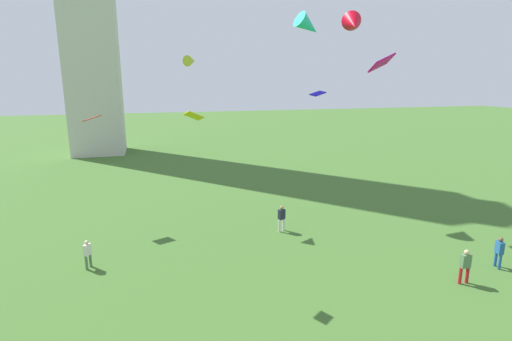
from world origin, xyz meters
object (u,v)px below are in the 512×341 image
object	(u,v)px
person_0	(88,253)
kite_flying_2	(318,93)
person_3	(499,251)
kite_flying_5	(308,26)
kite_flying_7	(92,118)
kite_flying_0	(191,61)
kite_flying_3	(194,116)
person_2	(465,264)
kite_flying_1	(382,63)
kite_flying_4	(353,24)
person_1	(282,217)

from	to	relation	value
person_0	kite_flying_2	size ratio (longest dim) A/B	1.14
person_3	kite_flying_5	xyz separation A→B (m)	(-5.79, 12.53, 12.44)
kite_flying_5	kite_flying_7	bearing A→B (deg)	78.03
kite_flying_0	kite_flying_3	bearing A→B (deg)	119.98
person_2	kite_flying_3	distance (m)	14.73
person_0	person_2	world-z (taller)	person_2
kite_flying_1	kite_flying_7	world-z (taller)	kite_flying_1
kite_flying_7	kite_flying_3	bearing A→B (deg)	87.29
kite_flying_0	kite_flying_2	bearing A→B (deg)	-129.09
kite_flying_2	kite_flying_4	distance (m)	8.00
kite_flying_2	kite_flying_4	size ratio (longest dim) A/B	0.56
person_1	kite_flying_7	world-z (taller)	kite_flying_7
person_2	kite_flying_1	world-z (taller)	kite_flying_1
person_3	kite_flying_1	size ratio (longest dim) A/B	1.19
person_2	kite_flying_1	size ratio (longest dim) A/B	1.23
person_1	kite_flying_4	world-z (taller)	kite_flying_4
kite_flying_3	kite_flying_2	bearing A→B (deg)	29.83
person_2	kite_flying_0	distance (m)	20.13
person_1	kite_flying_2	distance (m)	12.11
kite_flying_1	kite_flying_7	xyz separation A→B (m)	(-16.58, 7.23, -3.39)
person_0	kite_flying_5	size ratio (longest dim) A/B	0.67
person_3	person_2	bearing A→B (deg)	-57.26
kite_flying_1	kite_flying_7	bearing A→B (deg)	-35.60
person_3	kite_flying_0	distance (m)	21.42
person_1	person_3	size ratio (longest dim) A/B	1.01
kite_flying_5	kite_flying_2	bearing A→B (deg)	-48.89
person_2	kite_flying_3	bearing A→B (deg)	-14.95
kite_flying_4	kite_flying_5	bearing A→B (deg)	133.92
kite_flying_1	kite_flying_3	bearing A→B (deg)	-0.96
person_0	kite_flying_1	distance (m)	19.16
person_0	kite_flying_1	xyz separation A→B (m)	(16.52, -0.18, 9.70)
kite_flying_1	kite_flying_4	bearing A→B (deg)	-100.00
kite_flying_7	person_0	bearing A→B (deg)	57.25
person_0	kite_flying_5	xyz separation A→B (m)	(14.87, 6.78, 12.52)
kite_flying_1	kite_flying_3	distance (m)	11.54
kite_flying_3	kite_flying_4	xyz separation A→B (m)	(10.92, 5.49, 5.11)
person_3	kite_flying_1	bearing A→B (deg)	-126.44
person_2	kite_flying_7	bearing A→B (deg)	-33.31
kite_flying_0	kite_flying_2	size ratio (longest dim) A/B	0.95
person_1	person_3	world-z (taller)	person_1
person_3	kite_flying_5	bearing A→B (deg)	-138.29
kite_flying_1	kite_flying_5	distance (m)	7.69
kite_flying_4	kite_flying_7	world-z (taller)	kite_flying_4
kite_flying_2	kite_flying_3	distance (m)	16.73
kite_flying_3	kite_flying_5	world-z (taller)	kite_flying_5
person_0	kite_flying_2	bearing A→B (deg)	146.21
kite_flying_1	person_3	bearing A→B (deg)	114.60
kite_flying_0	kite_flying_5	size ratio (longest dim) A/B	0.56
kite_flying_1	kite_flying_3	size ratio (longest dim) A/B	1.52
person_3	kite_flying_2	bearing A→B (deg)	-150.14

